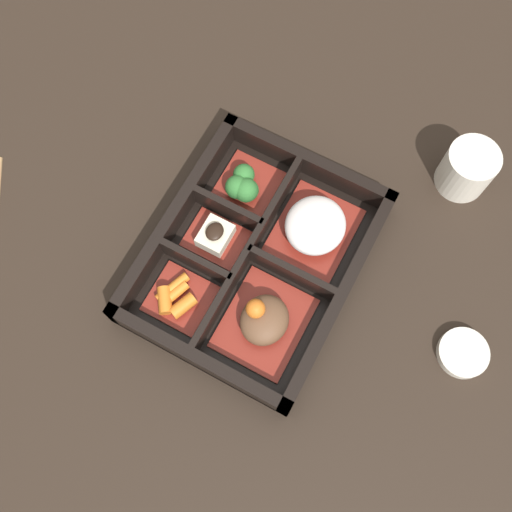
% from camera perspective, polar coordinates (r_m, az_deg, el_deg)
% --- Properties ---
extents(ground_plane, '(3.00, 3.00, 0.00)m').
position_cam_1_polar(ground_plane, '(0.74, 0.00, -0.64)').
color(ground_plane, black).
extents(bento_base, '(0.29, 0.23, 0.01)m').
position_cam_1_polar(bento_base, '(0.73, 0.00, -0.51)').
color(bento_base, black).
rests_on(bento_base, ground_plane).
extents(bento_rim, '(0.29, 0.23, 0.05)m').
position_cam_1_polar(bento_rim, '(0.72, -0.24, 0.04)').
color(bento_rim, black).
rests_on(bento_rim, ground_plane).
extents(bowl_rice, '(0.11, 0.09, 0.04)m').
position_cam_1_polar(bowl_rice, '(0.72, 5.64, 2.80)').
color(bowl_rice, maroon).
rests_on(bowl_rice, bento_base).
extents(bowl_stew, '(0.11, 0.09, 0.05)m').
position_cam_1_polar(bowl_stew, '(0.69, 0.74, -6.14)').
color(bowl_stew, maroon).
rests_on(bowl_stew, bento_base).
extents(bowl_greens, '(0.07, 0.07, 0.04)m').
position_cam_1_polar(bowl_greens, '(0.75, -1.11, 6.84)').
color(bowl_greens, maroon).
rests_on(bowl_greens, bento_base).
extents(bowl_tofu, '(0.06, 0.07, 0.03)m').
position_cam_1_polar(bowl_tofu, '(0.73, -3.98, 1.67)').
color(bowl_tofu, maroon).
rests_on(bowl_tofu, bento_base).
extents(bowl_carrots, '(0.07, 0.07, 0.02)m').
position_cam_1_polar(bowl_carrots, '(0.71, -7.52, -4.01)').
color(bowl_carrots, maroon).
rests_on(bowl_carrots, bento_base).
extents(tea_cup, '(0.06, 0.06, 0.06)m').
position_cam_1_polar(tea_cup, '(0.79, 19.49, 7.87)').
color(tea_cup, beige).
rests_on(tea_cup, ground_plane).
extents(sauce_dish, '(0.06, 0.06, 0.01)m').
position_cam_1_polar(sauce_dish, '(0.74, 19.12, -8.72)').
color(sauce_dish, beige).
rests_on(sauce_dish, ground_plane).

